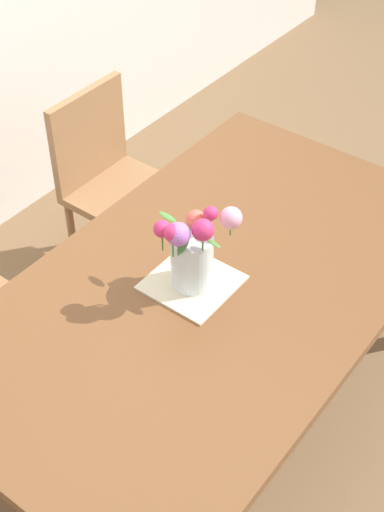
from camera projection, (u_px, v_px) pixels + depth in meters
ground_plane at (209, 416)px, 2.86m from camera, size 12.00×12.00×0.00m
dining_table at (212, 298)px, 2.41m from camera, size 1.85×1.06×0.74m
chair_right at (111, 176)px, 3.16m from camera, size 0.42×0.42×0.90m
placemat at (192, 282)px, 2.35m from camera, size 0.27×0.27×0.01m
flower_vase at (193, 249)px, 2.24m from camera, size 0.25×0.25×0.30m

